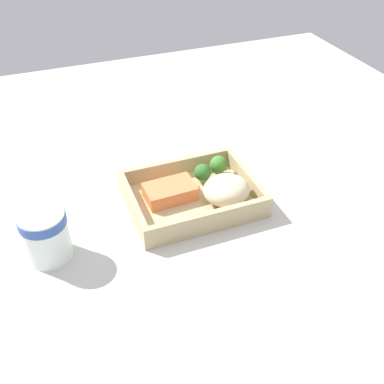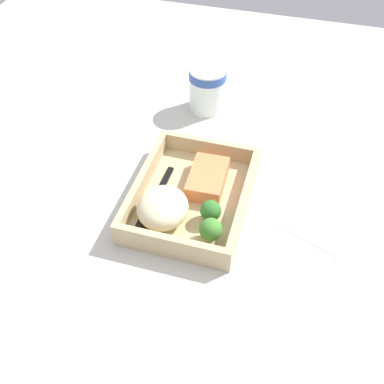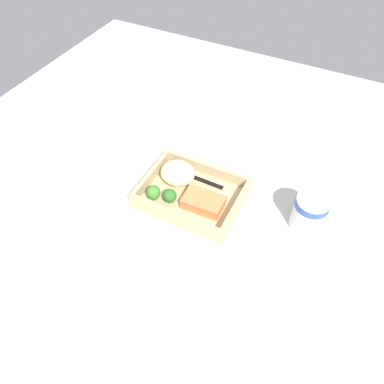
% 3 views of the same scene
% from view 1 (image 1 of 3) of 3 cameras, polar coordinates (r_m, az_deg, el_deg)
% --- Properties ---
extents(ground_plane, '(1.60, 1.60, 0.02)m').
position_cam_1_polar(ground_plane, '(0.93, 0.00, -1.80)').
color(ground_plane, beige).
extents(takeout_tray, '(0.26, 0.20, 0.01)m').
position_cam_1_polar(takeout_tray, '(0.92, 0.00, -1.04)').
color(takeout_tray, tan).
rests_on(takeout_tray, ground_plane).
extents(tray_rim, '(0.26, 0.20, 0.04)m').
position_cam_1_polar(tray_rim, '(0.90, 0.00, 0.13)').
color(tray_rim, tan).
rests_on(tray_rim, takeout_tray).
extents(salmon_fillet, '(0.10, 0.07, 0.03)m').
position_cam_1_polar(salmon_fillet, '(0.90, -2.83, 0.06)').
color(salmon_fillet, '#F17F49').
rests_on(salmon_fillet, takeout_tray).
extents(mashed_potatoes, '(0.09, 0.09, 0.05)m').
position_cam_1_polar(mashed_potatoes, '(0.89, 4.39, 0.24)').
color(mashed_potatoes, beige).
rests_on(mashed_potatoes, takeout_tray).
extents(broccoli_floret_1, '(0.04, 0.04, 0.05)m').
position_cam_1_polar(broccoli_floret_1, '(0.96, 3.38, 3.47)').
color(broccoli_floret_1, '#7FA05B').
rests_on(broccoli_floret_1, takeout_tray).
extents(broccoli_floret_2, '(0.04, 0.04, 0.04)m').
position_cam_1_polar(broccoli_floret_2, '(0.94, 1.35, 2.48)').
color(broccoli_floret_2, '#87AD5E').
rests_on(broccoli_floret_2, takeout_tray).
extents(fork, '(0.16, 0.02, 0.00)m').
position_cam_1_polar(fork, '(0.88, 3.28, -2.51)').
color(fork, black).
rests_on(fork, takeout_tray).
extents(paper_cup, '(0.08, 0.08, 0.10)m').
position_cam_1_polar(paper_cup, '(0.81, -18.13, -4.99)').
color(paper_cup, white).
rests_on(paper_cup, ground_plane).
extents(receipt_slip, '(0.12, 0.14, 0.00)m').
position_cam_1_polar(receipt_slip, '(1.08, -4.52, 5.47)').
color(receipt_slip, white).
rests_on(receipt_slip, ground_plane).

